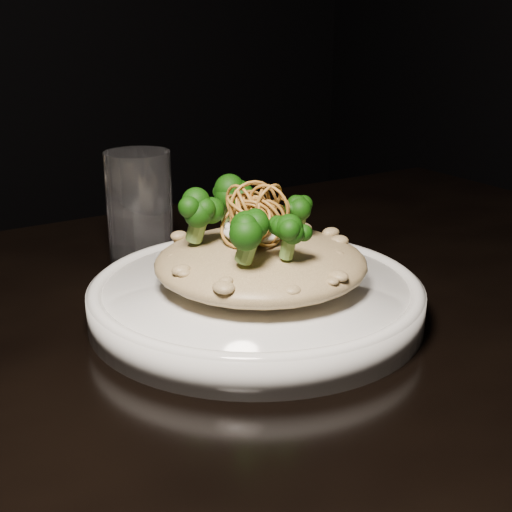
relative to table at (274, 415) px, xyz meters
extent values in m
cube|color=black|center=(0.00, 0.00, 0.06)|extent=(1.10, 0.80, 0.04)
cylinder|color=black|center=(0.48, 0.33, -0.31)|extent=(0.05, 0.05, 0.71)
cylinder|color=white|center=(0.00, 0.03, 0.10)|extent=(0.28, 0.28, 0.03)
ellipsoid|color=brown|center=(0.00, 0.03, 0.13)|extent=(0.18, 0.18, 0.04)
ellipsoid|color=silver|center=(0.00, 0.03, 0.16)|extent=(0.05, 0.05, 0.01)
cylinder|color=white|center=(-0.03, 0.21, 0.14)|extent=(0.08, 0.08, 0.12)
camera|label=1|loc=(-0.30, -0.45, 0.33)|focal=50.00mm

